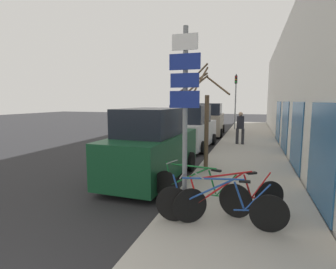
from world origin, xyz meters
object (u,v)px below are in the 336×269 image
object	(u,v)px
parked_car_1	(192,129)
bicycle_0	(219,205)
traffic_light	(236,94)
street_tree	(204,118)
signpost	(185,112)
bicycle_2	(198,190)
parked_car_2	(209,121)
pedestrian_near	(240,126)
bicycle_1	(231,198)
parked_car_0	(152,147)

from	to	relation	value
parked_car_1	bicycle_0	bearing A→B (deg)	-71.81
traffic_light	street_tree	bearing A→B (deg)	-90.56
bicycle_0	parked_car_1	world-z (taller)	parked_car_1
signpost	traffic_light	distance (m)	17.55
bicycle_2	parked_car_2	world-z (taller)	parked_car_2
pedestrian_near	bicycle_1	bearing A→B (deg)	103.77
bicycle_2	street_tree	xyz separation A→B (m)	(-0.45, 3.19, 1.35)
signpost	parked_car_0	size ratio (longest dim) A/B	0.84
pedestrian_near	parked_car_2	bearing A→B (deg)	-49.89
bicycle_2	parked_car_0	xyz separation A→B (m)	(-1.89, 2.10, 0.48)
signpost	traffic_light	bearing A→B (deg)	90.59
bicycle_0	traffic_light	bearing A→B (deg)	-0.77
parked_car_1	street_tree	distance (m)	5.05
street_tree	parked_car_0	bearing A→B (deg)	-142.91
parked_car_2	street_tree	world-z (taller)	street_tree
bicycle_1	parked_car_1	bearing A→B (deg)	-14.96
bicycle_2	parked_car_1	xyz separation A→B (m)	(-1.94, 7.94, 0.47)
bicycle_0	pedestrian_near	size ratio (longest dim) A/B	1.40
parked_car_1	bicycle_2	bearing A→B (deg)	-74.09
bicycle_1	pedestrian_near	bearing A→B (deg)	-31.29
traffic_light	signpost	bearing A→B (deg)	-89.41
signpost	traffic_light	xyz separation A→B (m)	(-0.18, 17.53, 0.76)
bicycle_0	bicycle_2	xyz separation A→B (m)	(-0.55, 0.74, -0.00)
bicycle_2	bicycle_1	bearing A→B (deg)	-94.28
bicycle_1	pedestrian_near	world-z (taller)	pedestrian_near
parked_car_2	street_tree	xyz separation A→B (m)	(1.46, -10.41, 0.85)
bicycle_1	parked_car_0	distance (m)	3.59
bicycle_2	parked_car_1	distance (m)	8.19
bicycle_1	bicycle_2	size ratio (longest dim) A/B	0.90
signpost	parked_car_1	distance (m)	8.87
bicycle_0	street_tree	world-z (taller)	street_tree
parked_car_0	parked_car_2	xyz separation A→B (m)	(-0.02, 11.50, 0.03)
bicycle_2	street_tree	distance (m)	3.49
bicycle_0	parked_car_1	xyz separation A→B (m)	(-2.49, 8.68, 0.47)
bicycle_1	pedestrian_near	distance (m)	9.46
bicycle_2	street_tree	bearing A→B (deg)	25.21
parked_car_0	traffic_light	distance (m)	14.99
bicycle_2	parked_car_0	distance (m)	2.87
parked_car_1	street_tree	size ratio (longest dim) A/B	1.31
bicycle_1	parked_car_1	world-z (taller)	parked_car_1
signpost	traffic_light	size ratio (longest dim) A/B	0.82
bicycle_1	traffic_light	bearing A→B (deg)	-29.44
pedestrian_near	street_tree	xyz separation A→B (m)	(-0.92, -5.95, 0.75)
bicycle_2	parked_car_2	size ratio (longest dim) A/B	0.48
bicycle_2	street_tree	size ratio (longest dim) A/B	0.65
parked_car_1	bicycle_1	bearing A→B (deg)	-69.78
parked_car_0	street_tree	bearing A→B (deg)	38.68
bicycle_0	parked_car_2	bearing A→B (deg)	6.13
street_tree	traffic_light	world-z (taller)	traffic_light
parked_car_0	pedestrian_near	xyz separation A→B (m)	(2.36, 7.04, 0.13)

